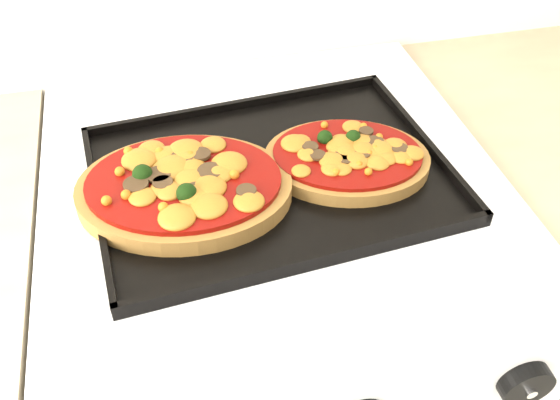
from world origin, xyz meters
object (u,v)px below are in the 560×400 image
object	(u,v)px
stove	(275,367)
pizza_left	(184,186)
baking_tray	(271,173)
pizza_right	(347,157)

from	to	relation	value
stove	pizza_left	bearing A→B (deg)	-164.40
stove	baking_tray	xyz separation A→B (m)	(-0.01, -0.01, 0.47)
stove	pizza_right	xyz separation A→B (m)	(0.09, -0.02, 0.48)
pizza_left	pizza_right	bearing A→B (deg)	3.12
baking_tray	pizza_right	world-z (taller)	pizza_right
stove	pizza_right	size ratio (longest dim) A/B	4.30
stove	pizza_left	size ratio (longest dim) A/B	3.48
stove	pizza_right	bearing A→B (deg)	-12.75
pizza_right	pizza_left	bearing A→B (deg)	-176.88
baking_tray	pizza_right	distance (m)	0.10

